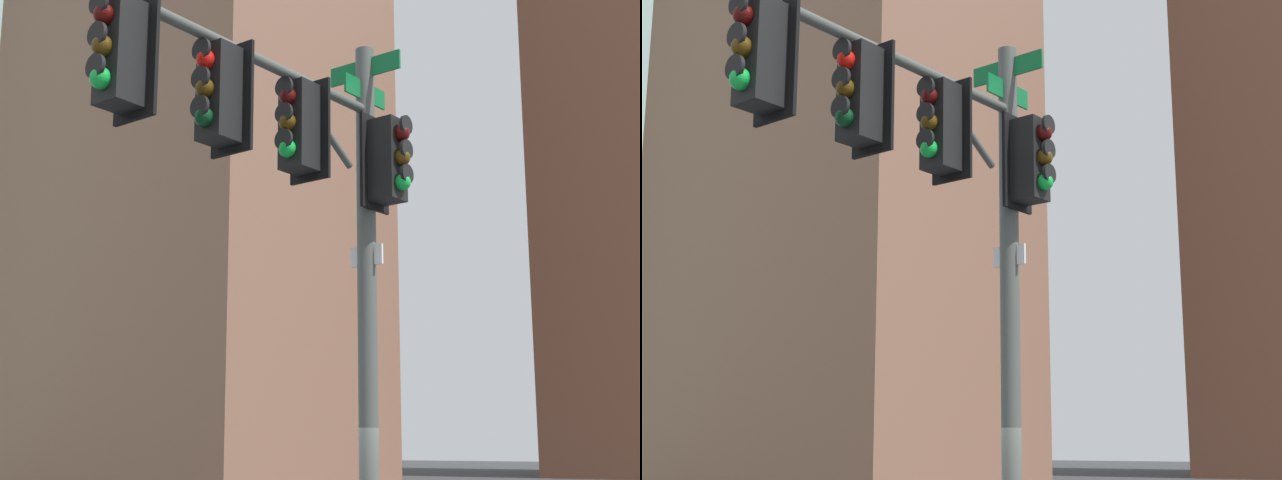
% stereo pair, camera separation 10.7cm
% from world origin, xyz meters
% --- Properties ---
extents(signal_pole_assembly, '(1.51, 4.92, 7.10)m').
position_xyz_m(signal_pole_assembly, '(0.08, -1.42, 5.05)').
color(signal_pole_assembly, '#4C514C').
rests_on(signal_pole_assembly, ground_plane).
extents(building_brick_nearside, '(22.77, 15.77, 39.42)m').
position_xyz_m(building_brick_nearside, '(-36.58, 28.18, 19.71)').
color(building_brick_nearside, '#845B47').
rests_on(building_brick_nearside, ground_plane).
extents(building_brick_midblock, '(20.28, 17.11, 49.22)m').
position_xyz_m(building_brick_midblock, '(-25.43, 28.76, 24.61)').
color(building_brick_midblock, '#845B47').
rests_on(building_brick_midblock, ground_plane).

